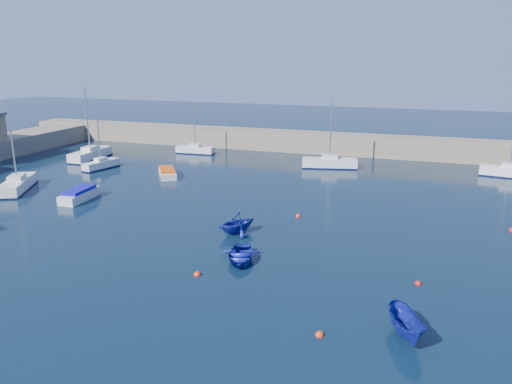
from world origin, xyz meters
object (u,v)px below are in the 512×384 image
(motorboat_2, at_px, (167,173))
(dinghy_center, at_px, (240,256))
(sailboat_6, at_px, (329,163))
(sailboat_7, at_px, (509,172))
(dinghy_left, at_px, (237,223))
(sailboat_2, at_px, (18,184))
(sailboat_3, at_px, (101,164))
(sailboat_4, at_px, (90,154))
(sailboat_5, at_px, (195,150))
(dinghy_right, at_px, (406,325))
(motorboat_1, at_px, (79,195))

(motorboat_2, xyz_separation_m, dinghy_center, (16.20, -19.74, -0.06))
(sailboat_6, height_order, sailboat_7, sailboat_6)
(sailboat_6, height_order, dinghy_left, sailboat_6)
(sailboat_2, height_order, sailboat_3, sailboat_2)
(sailboat_4, distance_m, dinghy_center, 39.45)
(sailboat_5, relative_size, dinghy_left, 2.22)
(dinghy_left, bearing_deg, sailboat_7, 85.62)
(dinghy_right, bearing_deg, dinghy_left, 117.89)
(sailboat_3, distance_m, motorboat_1, 13.46)
(motorboat_1, relative_size, dinghy_left, 1.48)
(sailboat_2, distance_m, dinghy_center, 29.23)
(sailboat_3, bearing_deg, sailboat_2, -87.15)
(motorboat_1, bearing_deg, sailboat_5, 84.93)
(motorboat_1, bearing_deg, sailboat_2, 170.01)
(sailboat_3, relative_size, motorboat_2, 1.38)
(sailboat_2, height_order, motorboat_1, sailboat_2)
(motorboat_2, height_order, dinghy_left, dinghy_left)
(motorboat_1, distance_m, dinghy_center, 21.33)
(sailboat_3, bearing_deg, sailboat_6, 32.98)
(motorboat_2, bearing_deg, sailboat_2, -172.52)
(sailboat_2, relative_size, dinghy_left, 2.84)
(motorboat_1, height_order, dinghy_right, dinghy_right)
(sailboat_3, distance_m, sailboat_6, 27.57)
(dinghy_center, relative_size, dinghy_left, 1.16)
(motorboat_1, bearing_deg, dinghy_left, -16.06)
(sailboat_4, height_order, dinghy_left, sailboat_4)
(motorboat_1, relative_size, dinghy_center, 1.28)
(sailboat_4, height_order, motorboat_2, sailboat_4)
(sailboat_5, distance_m, dinghy_left, 32.72)
(sailboat_6, bearing_deg, dinghy_right, -176.59)
(motorboat_2, distance_m, dinghy_center, 25.53)
(motorboat_1, bearing_deg, sailboat_7, 26.25)
(sailboat_3, bearing_deg, sailboat_7, 26.81)
(sailboat_5, bearing_deg, sailboat_3, 149.71)
(motorboat_1, xyz_separation_m, motorboat_2, (3.29, 11.07, -0.09))
(sailboat_5, height_order, motorboat_2, sailboat_5)
(sailboat_3, bearing_deg, motorboat_1, -49.80)
(sailboat_7, bearing_deg, sailboat_5, 97.12)
(motorboat_1, height_order, motorboat_2, motorboat_1)
(sailboat_3, height_order, sailboat_7, sailboat_7)
(sailboat_4, bearing_deg, dinghy_center, -41.86)
(motorboat_2, height_order, dinghy_right, dinghy_right)
(sailboat_6, xyz_separation_m, dinghy_left, (-2.46, -25.06, 0.20))
(sailboat_6, bearing_deg, motorboat_1, 124.27)
(sailboat_3, relative_size, dinghy_right, 1.90)
(sailboat_4, xyz_separation_m, sailboat_5, (11.40, 7.89, -0.12))
(sailboat_4, relative_size, motorboat_1, 1.99)
(motorboat_1, xyz_separation_m, dinghy_left, (17.33, -3.70, 0.31))
(sailboat_2, bearing_deg, dinghy_right, -48.74)
(dinghy_left, relative_size, dinghy_right, 0.94)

